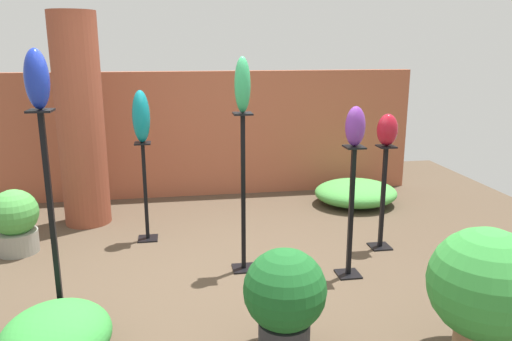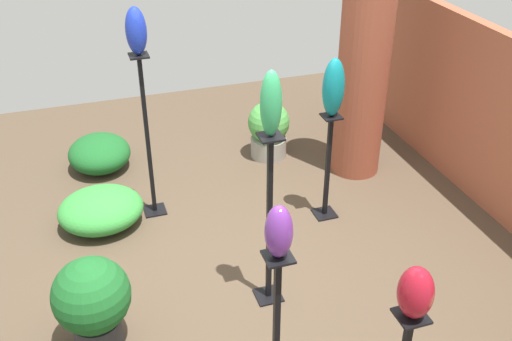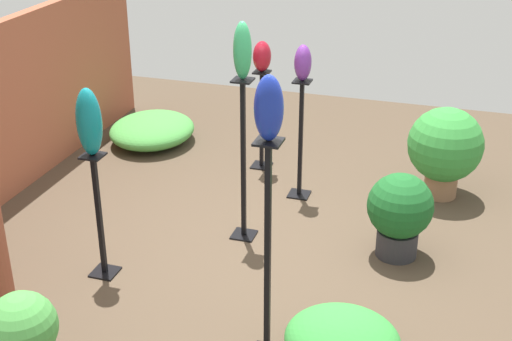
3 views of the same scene
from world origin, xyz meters
TOP-DOWN VIEW (x-y plane):
  - ground_plane at (0.00, 0.00)m, footprint 8.00×8.00m
  - pedestal_violet at (1.06, -0.06)m, footprint 0.20×0.20m
  - pedestal_teal at (-0.72, 1.08)m, footprint 0.20×0.20m
  - pedestal_cobalt at (-1.27, -0.43)m, footprint 0.20×0.20m
  - pedestal_jade at (0.17, 0.21)m, footprint 0.20×0.20m
  - pedestal_ruby at (1.58, 0.48)m, footprint 0.20×0.20m
  - art_vase_violet at (1.06, -0.06)m, footprint 0.17×0.16m
  - art_vase_teal at (-0.72, 1.08)m, footprint 0.17×0.19m
  - art_vase_cobalt at (-1.27, -0.43)m, footprint 0.16×0.17m
  - art_vase_jade at (0.17, 0.21)m, footprint 0.13×0.15m
  - art_vase_ruby at (1.58, 0.48)m, footprint 0.20×0.18m
  - potted_plant_mid_left at (0.25, -1.09)m, footprint 0.54×0.54m
  - potted_plant_front_left at (-1.95, 0.95)m, footprint 0.45×0.45m
  - potted_plant_front_right at (1.46, -1.36)m, footprint 0.71×0.71m
  - foliage_bed_east at (1.83, 1.84)m, footprint 1.04×0.93m
  - foliage_bed_center at (-1.20, -0.92)m, footprint 0.69×0.77m

SIDE VIEW (x-z plane):
  - ground_plane at x=0.00m, z-range 0.00..0.00m
  - foliage_bed_east at x=1.83m, z-range 0.00..0.30m
  - foliage_bed_center at x=-1.20m, z-range 0.00..0.34m
  - potted_plant_front_left at x=-1.95m, z-range 0.01..0.64m
  - potted_plant_mid_left at x=0.25m, z-range 0.04..0.77m
  - pedestal_teal at x=-0.72m, z-range -0.05..0.98m
  - pedestal_ruby at x=1.58m, z-range -0.05..0.99m
  - potted_plant_front_right at x=1.46m, z-range 0.06..0.95m
  - pedestal_violet at x=1.06m, z-range -0.05..1.11m
  - pedestal_jade at x=0.17m, z-range -0.05..1.36m
  - pedestal_cobalt at x=-1.27m, z-range -0.06..1.50m
  - art_vase_ruby at x=1.58m, z-range 1.04..1.34m
  - art_vase_teal at x=-0.72m, z-range 1.03..1.54m
  - art_vase_violet at x=1.06m, z-range 1.16..1.49m
  - art_vase_jade at x=0.17m, z-range 1.42..1.88m
  - art_vase_cobalt at x=-1.27m, z-range 1.55..1.95m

